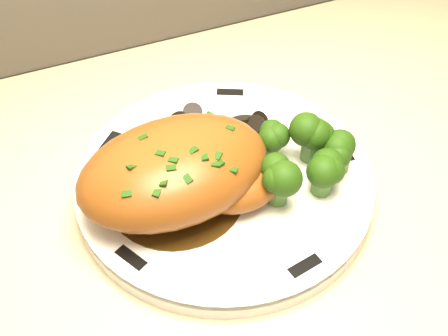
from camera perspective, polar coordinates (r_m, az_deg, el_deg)
name	(u,v)px	position (r m, az deg, el deg)	size (l,w,h in m)	color
plate	(224,181)	(0.58, 0.00, -1.37)	(0.30, 0.30, 0.02)	white
rim_accent_0	(230,92)	(0.67, 0.62, 7.68)	(0.03, 0.01, 0.00)	black
rim_accent_1	(110,142)	(0.62, -11.50, 2.62)	(0.03, 0.01, 0.00)	black
rim_accent_2	(131,258)	(0.51, -9.42, -9.01)	(0.03, 0.01, 0.00)	black
rim_accent_3	(305,266)	(0.51, 8.22, -9.83)	(0.03, 0.01, 0.00)	black
rim_accent_4	(344,151)	(0.61, 12.09, 1.72)	(0.03, 0.01, 0.00)	black
gravy_pool	(176,195)	(0.55, -4.87, -2.77)	(0.13, 0.13, 0.00)	#362109
chicken_breast	(182,172)	(0.53, -4.32, -0.37)	(0.20, 0.14, 0.07)	#904B19
mushroom_pile	(222,129)	(0.61, -0.17, 4.03)	(0.09, 0.07, 0.02)	black
broccoli_florets	(294,156)	(0.56, 7.17, 1.19)	(0.13, 0.09, 0.05)	#4D7C34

